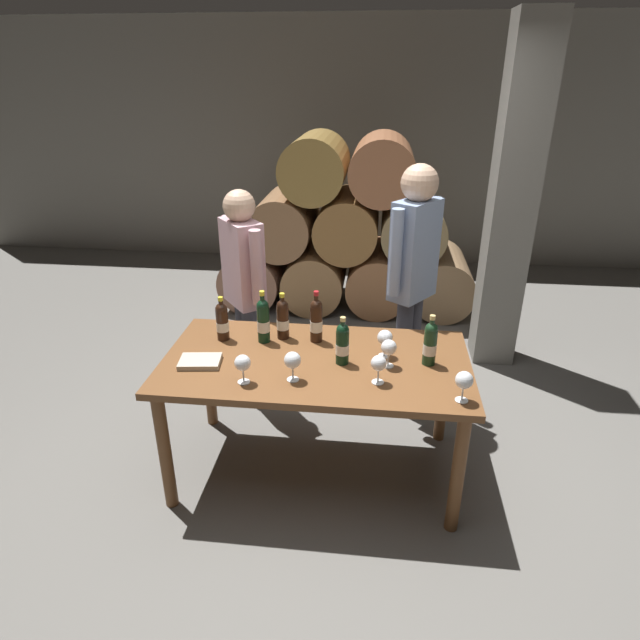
% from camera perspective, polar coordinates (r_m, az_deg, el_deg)
% --- Properties ---
extents(ground_plane, '(14.00, 14.00, 0.00)m').
position_cam_1_polar(ground_plane, '(3.43, -0.39, -15.36)').
color(ground_plane, '#66635E').
extents(cellar_back_wall, '(10.00, 0.24, 2.80)m').
position_cam_1_polar(cellar_back_wall, '(6.85, 4.00, 18.02)').
color(cellar_back_wall, slate).
rests_on(cellar_back_wall, ground_plane).
extents(barrel_stack, '(2.49, 0.90, 1.69)m').
position_cam_1_polar(barrel_stack, '(5.42, 2.92, 8.89)').
color(barrel_stack, '#895D48').
rests_on(barrel_stack, ground_plane).
extents(stone_pillar, '(0.32, 0.32, 2.60)m').
position_cam_1_polar(stone_pillar, '(4.41, 19.63, 11.49)').
color(stone_pillar, slate).
rests_on(stone_pillar, ground_plane).
extents(dining_table, '(1.70, 0.90, 0.76)m').
position_cam_1_polar(dining_table, '(3.04, -0.43, -5.71)').
color(dining_table, brown).
rests_on(dining_table, ground_plane).
extents(wine_bottle_0, '(0.07, 0.07, 0.32)m').
position_cam_1_polar(wine_bottle_0, '(3.15, -6.02, -0.02)').
color(wine_bottle_0, black).
rests_on(wine_bottle_0, dining_table).
extents(wine_bottle_1, '(0.07, 0.07, 0.27)m').
position_cam_1_polar(wine_bottle_1, '(3.22, -10.30, -0.11)').
color(wine_bottle_1, black).
rests_on(wine_bottle_1, dining_table).
extents(wine_bottle_2, '(0.07, 0.07, 0.29)m').
position_cam_1_polar(wine_bottle_2, '(3.19, -3.96, 0.13)').
color(wine_bottle_2, black).
rests_on(wine_bottle_2, dining_table).
extents(wine_bottle_3, '(0.07, 0.07, 0.28)m').
position_cam_1_polar(wine_bottle_3, '(2.91, 2.39, -2.48)').
color(wine_bottle_3, black).
rests_on(wine_bottle_3, dining_table).
extents(wine_bottle_4, '(0.07, 0.07, 0.29)m').
position_cam_1_polar(wine_bottle_4, '(2.96, 11.57, -2.41)').
color(wine_bottle_4, '#19381E').
rests_on(wine_bottle_4, dining_table).
extents(wine_bottle_5, '(0.07, 0.07, 0.32)m').
position_cam_1_polar(wine_bottle_5, '(3.14, -0.40, -0.00)').
color(wine_bottle_5, black).
rests_on(wine_bottle_5, dining_table).
extents(wine_glass_0, '(0.08, 0.08, 0.16)m').
position_cam_1_polar(wine_glass_0, '(2.76, -8.19, -4.58)').
color(wine_glass_0, white).
rests_on(wine_glass_0, dining_table).
extents(wine_glass_1, '(0.08, 0.08, 0.16)m').
position_cam_1_polar(wine_glass_1, '(2.90, 7.29, -2.96)').
color(wine_glass_1, white).
rests_on(wine_glass_1, dining_table).
extents(wine_glass_2, '(0.09, 0.09, 0.16)m').
position_cam_1_polar(wine_glass_2, '(2.68, 15.00, -6.23)').
color(wine_glass_2, white).
rests_on(wine_glass_2, dining_table).
extents(wine_glass_3, '(0.08, 0.08, 0.16)m').
position_cam_1_polar(wine_glass_3, '(2.75, 6.23, -4.64)').
color(wine_glass_3, white).
rests_on(wine_glass_3, dining_table).
extents(wine_glass_4, '(0.09, 0.09, 0.16)m').
position_cam_1_polar(wine_glass_4, '(2.76, -2.93, -4.33)').
color(wine_glass_4, white).
rests_on(wine_glass_4, dining_table).
extents(wine_glass_5, '(0.09, 0.09, 0.16)m').
position_cam_1_polar(wine_glass_5, '(3.00, 6.88, -1.92)').
color(wine_glass_5, white).
rests_on(wine_glass_5, dining_table).
extents(tasting_notebook, '(0.24, 0.19, 0.03)m').
position_cam_1_polar(tasting_notebook, '(3.02, -12.57, -4.31)').
color(tasting_notebook, '#B2A893').
rests_on(tasting_notebook, dining_table).
extents(sommelier_presenting, '(0.33, 0.42, 1.72)m').
position_cam_1_polar(sommelier_presenting, '(3.56, 9.82, 5.25)').
color(sommelier_presenting, '#383842').
rests_on(sommelier_presenting, ground_plane).
extents(taster_seated_left, '(0.34, 0.40, 1.54)m').
position_cam_1_polar(taster_seated_left, '(3.67, -8.05, 4.00)').
color(taster_seated_left, '#383842').
rests_on(taster_seated_left, ground_plane).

